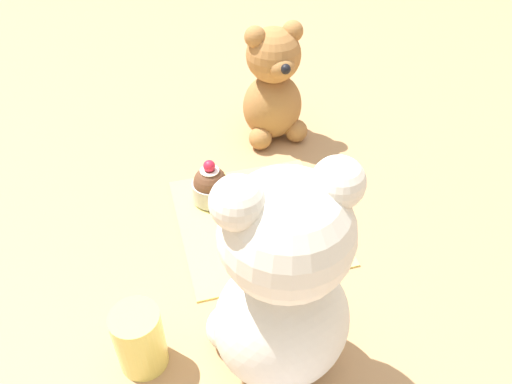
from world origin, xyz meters
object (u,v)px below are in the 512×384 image
object	(u,v)px
teddy_bear_tan	(273,87)
juice_glass	(140,339)
teddy_bear_cream	(282,288)
cupcake_near_cream_bear	(264,207)
cupcake_near_tan_bear	(211,186)

from	to	relation	value
teddy_bear_tan	juice_glass	world-z (taller)	teddy_bear_tan
teddy_bear_cream	cupcake_near_cream_bear	distance (m)	0.24
cupcake_near_cream_bear	juice_glass	bearing A→B (deg)	42.78
cupcake_near_tan_bear	juice_glass	size ratio (longest dim) A/B	0.86
teddy_bear_cream	juice_glass	xyz separation A→B (m)	(0.14, -0.04, -0.09)
teddy_bear_cream	teddy_bear_tan	distance (m)	0.44
cupcake_near_tan_bear	juice_glass	bearing A→B (deg)	62.22
juice_glass	teddy_bear_tan	bearing A→B (deg)	-124.71
teddy_bear_cream	juice_glass	size ratio (longest dim) A/B	3.34
teddy_bear_cream	juice_glass	world-z (taller)	teddy_bear_cream
cupcake_near_tan_bear	cupcake_near_cream_bear	bearing A→B (deg)	134.68
teddy_bear_tan	cupcake_near_tan_bear	size ratio (longest dim) A/B	2.87
teddy_bear_tan	cupcake_near_cream_bear	world-z (taller)	teddy_bear_tan
teddy_bear_tan	juice_glass	xyz separation A→B (m)	(0.26, 0.38, -0.05)
cupcake_near_cream_bear	cupcake_near_tan_bear	world-z (taller)	cupcake_near_tan_bear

